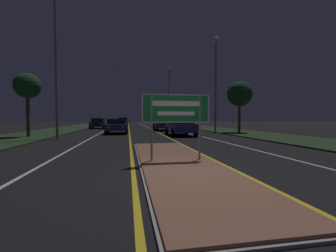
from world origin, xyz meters
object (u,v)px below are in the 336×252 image
at_px(streetlight_right_near, 216,71).
at_px(warning_sign, 238,119).
at_px(highway_sign, 176,111).
at_px(streetlight_right_far, 169,91).
at_px(streetlight_left_near, 56,37).
at_px(car_approaching_0, 117,125).
at_px(car_approaching_1, 98,123).
at_px(car_approaching_2, 123,122).
at_px(car_receding_0, 180,126).
at_px(car_receding_1, 162,124).

relative_size(streetlight_right_near, warning_sign, 4.30).
height_order(highway_sign, streetlight_right_far, streetlight_right_far).
distance_m(streetlight_left_near, car_approaching_0, 8.98).
xyz_separation_m(streetlight_right_far, car_approaching_1, (-11.67, -9.74, -5.83)).
xyz_separation_m(streetlight_right_far, car_approaching_2, (-8.53, -0.67, -5.77)).
bearing_deg(car_receding_0, streetlight_right_far, 81.96).
bearing_deg(warning_sign, car_approaching_0, -176.57).
distance_m(highway_sign, streetlight_left_near, 12.53).
bearing_deg(highway_sign, car_approaching_2, 94.09).
bearing_deg(streetlight_right_far, highway_sign, -100.00).
xyz_separation_m(streetlight_right_near, car_approaching_0, (-9.07, 1.93, -5.05)).
bearing_deg(car_approaching_0, highway_sign, -80.01).
xyz_separation_m(highway_sign, streetlight_left_near, (-6.35, 9.40, 5.31)).
bearing_deg(car_approaching_2, streetlight_left_near, -99.08).
relative_size(streetlight_left_near, warning_sign, 5.00).
bearing_deg(warning_sign, car_receding_1, 155.40).
relative_size(streetlight_right_far, warning_sign, 5.26).
bearing_deg(car_receding_1, warning_sign, -24.60).
distance_m(car_receding_0, car_approaching_0, 6.39).
distance_m(car_approaching_0, car_approaching_1, 10.65).
height_order(car_receding_0, car_approaching_2, car_approaching_2).
distance_m(streetlight_right_near, warning_sign, 6.39).
xyz_separation_m(highway_sign, car_approaching_1, (-5.57, 24.85, -0.94)).
relative_size(streetlight_right_near, car_approaching_2, 2.07).
bearing_deg(streetlight_right_near, streetlight_right_far, 91.03).
relative_size(streetlight_right_near, car_approaching_1, 2.15).
relative_size(car_approaching_2, warning_sign, 2.08).
bearing_deg(car_receding_1, car_approaching_0, -139.29).
distance_m(car_receding_1, car_approaching_2, 15.75).
xyz_separation_m(streetlight_right_near, car_approaching_2, (-8.92, 21.23, -4.99)).
relative_size(car_receding_0, car_approaching_2, 1.07).
bearing_deg(car_approaching_1, car_receding_1, -36.41).
relative_size(car_approaching_0, car_approaching_2, 1.05).
height_order(streetlight_right_near, car_approaching_2, streetlight_right_near).
bearing_deg(streetlight_right_far, car_approaching_0, -113.49).
relative_size(highway_sign, streetlight_right_far, 0.20).
xyz_separation_m(streetlight_left_near, warning_sign, (16.55, 5.99, -5.66)).
height_order(streetlight_left_near, car_receding_0, streetlight_left_near).
height_order(streetlight_right_near, warning_sign, streetlight_right_near).
xyz_separation_m(streetlight_right_far, car_approaching_0, (-8.68, -19.96, -5.83)).
bearing_deg(highway_sign, car_approaching_0, 99.99).
relative_size(streetlight_right_near, car_receding_1, 1.86).
bearing_deg(streetlight_left_near, warning_sign, 19.90).
height_order(car_approaching_0, car_approaching_2, car_approaching_2).
bearing_deg(warning_sign, streetlight_right_near, -143.93).
xyz_separation_m(car_receding_0, warning_sign, (7.41, 4.24, 0.57)).
height_order(car_receding_0, car_approaching_1, car_receding_0).
xyz_separation_m(car_receding_1, car_approaching_0, (-5.02, -4.32, 0.02)).
relative_size(car_receding_1, car_approaching_1, 1.16).
xyz_separation_m(streetlight_left_near, car_receding_1, (8.79, 9.54, -6.26)).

